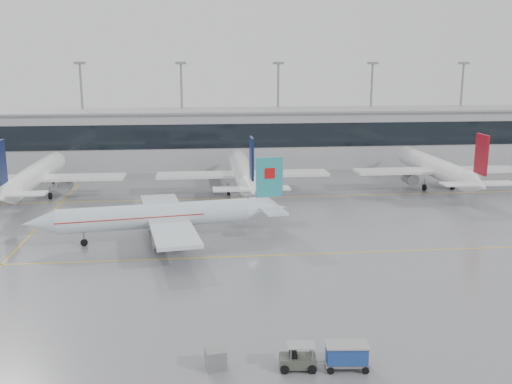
{
  "coord_description": "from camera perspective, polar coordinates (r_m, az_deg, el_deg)",
  "views": [
    {
      "loc": [
        -7.91,
        -63.21,
        21.89
      ],
      "look_at": [
        0.0,
        12.0,
        5.0
      ],
      "focal_mm": 40.0,
      "sensor_mm": 36.0,
      "label": 1
    }
  ],
  "objects": [
    {
      "name": "parked_jet_b",
      "position": [
        102.25,
        -21.27,
        1.48
      ],
      "size": [
        29.64,
        36.96,
        11.72
      ],
      "rotation": [
        0.0,
        0.0,
        1.57
      ],
      "color": "white",
      "rests_on": "ground"
    },
    {
      "name": "taxi_line_cross",
      "position": [
        84.17,
        -21.03,
        -3.34
      ],
      "size": [
        0.25,
        60.0,
        0.01
      ],
      "primitive_type": "cube",
      "color": "gold",
      "rests_on": "ground"
    },
    {
      "name": "ground",
      "position": [
        67.36,
        1.07,
        -6.38
      ],
      "size": [
        320.0,
        320.0,
        0.0
      ],
      "primitive_type": "plane",
      "color": "gray",
      "rests_on": "ground"
    },
    {
      "name": "baggage_tug",
      "position": [
        43.78,
        4.19,
        -16.42
      ],
      "size": [
        4.05,
        1.9,
        1.94
      ],
      "rotation": [
        0.0,
        0.0,
        -0.09
      ],
      "color": "#40453A",
      "rests_on": "ground"
    },
    {
      "name": "terminal_glass",
      "position": [
        118.8,
        -2.15,
        5.62
      ],
      "size": [
        180.0,
        0.2,
        5.0
      ],
      "primitive_type": "cube",
      "color": "black",
      "rests_on": "ground"
    },
    {
      "name": "light_masts",
      "position": [
        131.73,
        -2.58,
        8.86
      ],
      "size": [
        156.4,
        1.0,
        22.6
      ],
      "color": "gray",
      "rests_on": "ground"
    },
    {
      "name": "parked_jet_c",
      "position": [
        98.91,
        -1.31,
        2.0
      ],
      "size": [
        29.64,
        36.96,
        11.72
      ],
      "rotation": [
        0.0,
        0.0,
        1.57
      ],
      "color": "white",
      "rests_on": "ground"
    },
    {
      "name": "gse_unit",
      "position": [
        43.85,
        -4.06,
        -16.28
      ],
      "size": [
        1.66,
        1.57,
        1.48
      ],
      "primitive_type": "cube",
      "rotation": [
        0.0,
        0.0,
        0.14
      ],
      "color": "slate",
      "rests_on": "ground"
    },
    {
      "name": "baggage_cart",
      "position": [
        44.0,
        9.06,
        -15.71
      ],
      "size": [
        3.31,
        2.05,
        1.95
      ],
      "rotation": [
        0.0,
        0.0,
        -0.09
      ],
      "color": "gray",
      "rests_on": "ground"
    },
    {
      "name": "taxi_line_north",
      "position": [
        96.07,
        -1.12,
        -0.58
      ],
      "size": [
        120.0,
        0.25,
        0.01
      ],
      "primitive_type": "cube",
      "color": "gold",
      "rests_on": "ground"
    },
    {
      "name": "terminal_roof",
      "position": [
        125.84,
        -2.41,
        8.16
      ],
      "size": [
        182.0,
        16.0,
        0.4
      ],
      "primitive_type": "cube",
      "color": "gray",
      "rests_on": "ground"
    },
    {
      "name": "terminal",
      "position": [
        126.46,
        -2.38,
        5.36
      ],
      "size": [
        180.0,
        15.0,
        12.0
      ],
      "primitive_type": "cube",
      "color": "#A3A3A7",
      "rests_on": "ground"
    },
    {
      "name": "parked_jet_d",
      "position": [
        107.52,
        17.63,
        2.26
      ],
      "size": [
        29.64,
        36.96,
        11.72
      ],
      "rotation": [
        0.0,
        0.0,
        1.57
      ],
      "color": "white",
      "rests_on": "ground"
    },
    {
      "name": "air_canada_jet",
      "position": [
        73.29,
        -9.01,
        -2.38
      ],
      "size": [
        33.3,
        26.06,
        10.12
      ],
      "rotation": [
        0.0,
        0.0,
        3.3
      ],
      "color": "silver",
      "rests_on": "ground"
    },
    {
      "name": "taxi_line_main",
      "position": [
        67.36,
        1.07,
        -6.37
      ],
      "size": [
        120.0,
        0.25,
        0.01
      ],
      "primitive_type": "cube",
      "color": "gold",
      "rests_on": "ground"
    }
  ]
}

